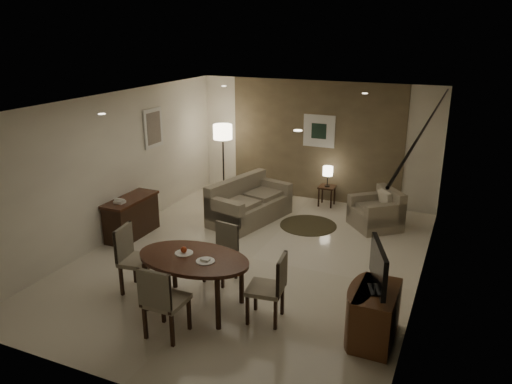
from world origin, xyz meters
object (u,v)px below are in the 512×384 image
at_px(chair_right, 265,288).
at_px(sofa, 250,201).
at_px(tv_cabinet, 376,315).
at_px(floor_lamp, 223,161).
at_px(chair_far, 220,254).
at_px(console_desk, 132,217).
at_px(dining_table, 194,282).
at_px(chair_near, 166,299).
at_px(side_table, 327,196).
at_px(armchair, 376,209).
at_px(chair_left, 139,260).

height_order(chair_right, sofa, chair_right).
relative_size(tv_cabinet, floor_lamp, 0.53).
bearing_deg(chair_far, console_desk, 167.50).
distance_m(dining_table, chair_far, 0.83).
relative_size(chair_near, floor_lamp, 0.59).
height_order(console_desk, chair_far, chair_far).
distance_m(side_table, floor_lamp, 2.50).
height_order(tv_cabinet, chair_far, chair_far).
height_order(dining_table, chair_far, chair_far).
bearing_deg(armchair, chair_left, -75.61).
bearing_deg(dining_table, sofa, 101.18).
xyz_separation_m(tv_cabinet, chair_far, (-2.53, 0.60, 0.10)).
bearing_deg(sofa, floor_lamp, 60.22).
distance_m(chair_near, chair_far, 1.56).
height_order(tv_cabinet, chair_right, chair_right).
relative_size(chair_left, chair_right, 1.05).
distance_m(tv_cabinet, chair_left, 3.49).
relative_size(chair_left, sofa, 0.56).
distance_m(chair_near, floor_lamp, 5.57).
bearing_deg(console_desk, chair_right, -25.48).
distance_m(tv_cabinet, chair_far, 2.61).
bearing_deg(tv_cabinet, chair_right, -174.62).
bearing_deg(armchair, chair_far, -70.27).
xyz_separation_m(console_desk, chair_far, (2.36, -0.90, 0.07)).
height_order(console_desk, side_table, console_desk).
relative_size(console_desk, armchair, 1.38).
distance_m(sofa, armchair, 2.52).
relative_size(chair_near, chair_left, 1.00).
distance_m(chair_left, chair_right, 2.03).
bearing_deg(sofa, chair_near, -156.51).
bearing_deg(console_desk, side_table, 46.98).
bearing_deg(tv_cabinet, sofa, 135.28).
distance_m(tv_cabinet, chair_near, 2.66).
distance_m(chair_near, chair_left, 1.28).
xyz_separation_m(chair_near, side_table, (0.51, 5.59, -0.28)).
xyz_separation_m(console_desk, chair_right, (3.43, -1.64, 0.11)).
bearing_deg(side_table, chair_near, -95.25).
bearing_deg(armchair, console_desk, -102.02).
xyz_separation_m(tv_cabinet, chair_right, (-1.46, -0.14, 0.13)).
relative_size(dining_table, chair_far, 1.83).
xyz_separation_m(dining_table, side_table, (0.53, 4.86, -0.16)).
distance_m(dining_table, floor_lamp, 4.90).
bearing_deg(sofa, tv_cabinet, -120.73).
xyz_separation_m(chair_near, chair_far, (-0.05, 1.56, -0.06)).
xyz_separation_m(chair_near, sofa, (-0.69, 4.10, -0.08)).
height_order(tv_cabinet, chair_near, chair_near).
xyz_separation_m(dining_table, armchair, (1.77, 4.00, -0.00)).
bearing_deg(tv_cabinet, chair_far, 166.71).
relative_size(tv_cabinet, chair_left, 0.89).
relative_size(console_desk, side_table, 2.67).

